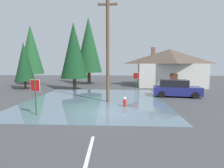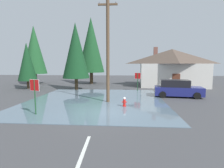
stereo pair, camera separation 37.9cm
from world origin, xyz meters
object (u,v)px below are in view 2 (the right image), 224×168
object	(u,v)px
parked_car	(177,89)
utility_pole	(108,49)
fire_hydrant	(124,102)
pine_tree_short_left	(34,50)
pine_tree_far_center	(91,45)
house	(171,67)
stop_sign_near	(35,90)
stop_sign_far	(138,78)
pine_tree_mid_left	(76,51)
pine_tree_tall_left	(27,62)

from	to	relation	value
parked_car	utility_pole	bearing A→B (deg)	-155.74
fire_hydrant	pine_tree_short_left	world-z (taller)	pine_tree_short_left
pine_tree_far_center	house	bearing A→B (deg)	-7.78
stop_sign_near	utility_pole	size ratio (longest dim) A/B	0.26
fire_hydrant	pine_tree_far_center	bearing A→B (deg)	109.45
stop_sign_far	pine_tree_mid_left	size ratio (longest dim) A/B	0.26
utility_pole	parked_car	distance (m)	8.15
utility_pole	pine_tree_mid_left	world-z (taller)	utility_pole
utility_pole	pine_tree_tall_left	bearing A→B (deg)	146.32
fire_hydrant	house	size ratio (longest dim) A/B	0.07
fire_hydrant	stop_sign_far	size ratio (longest dim) A/B	0.34
stop_sign_far	pine_tree_far_center	size ratio (longest dim) A/B	0.21
fire_hydrant	utility_pole	bearing A→B (deg)	131.87
pine_tree_tall_left	pine_tree_mid_left	distance (m)	6.84
stop_sign_near	pine_tree_tall_left	xyz separation A→B (m)	(-7.16, 11.80, 1.93)
house	fire_hydrant	bearing A→B (deg)	-116.42
fire_hydrant	parked_car	distance (m)	6.94
stop_sign_near	pine_tree_far_center	bearing A→B (deg)	89.65
utility_pole	pine_tree_mid_left	distance (m)	8.54
pine_tree_short_left	utility_pole	bearing A→B (deg)	-45.05
house	pine_tree_short_left	xyz separation A→B (m)	(-21.76, 0.95, 2.72)
fire_hydrant	utility_pole	xyz separation A→B (m)	(-1.41, 1.57, 4.14)
stop_sign_near	pine_tree_tall_left	bearing A→B (deg)	121.24
parked_car	pine_tree_short_left	distance (m)	23.05
utility_pole	pine_tree_far_center	size ratio (longest dim) A/B	0.81
pine_tree_tall_left	pine_tree_far_center	bearing A→B (deg)	42.02
pine_tree_short_left	stop_sign_far	bearing A→B (deg)	-22.34
stop_sign_near	house	distance (m)	20.93
pine_tree_tall_left	stop_sign_far	bearing A→B (deg)	-3.68
house	pine_tree_tall_left	bearing A→B (deg)	-166.25
pine_tree_mid_left	stop_sign_near	bearing A→B (deg)	-87.58
utility_pole	house	bearing A→B (deg)	56.06
utility_pole	pine_tree_far_center	xyz separation A→B (m)	(-4.15, 14.16, 1.81)
stop_sign_near	pine_tree_mid_left	size ratio (longest dim) A/B	0.27
stop_sign_far	pine_tree_short_left	distance (m)	18.11
fire_hydrant	pine_tree_mid_left	bearing A→B (deg)	125.32
parked_car	stop_sign_far	bearing A→B (deg)	134.70
parked_car	pine_tree_mid_left	bearing A→B (deg)	160.10
pine_tree_tall_left	pine_tree_short_left	size ratio (longest dim) A/B	0.64
fire_hydrant	utility_pole	size ratio (longest dim) A/B	0.09
stop_sign_far	house	world-z (taller)	house
stop_sign_near	pine_tree_mid_left	bearing A→B (deg)	92.42
stop_sign_near	pine_tree_short_left	bearing A→B (deg)	117.40
stop_sign_near	pine_tree_far_center	size ratio (longest dim) A/B	0.21
stop_sign_near	pine_tree_tall_left	world-z (taller)	pine_tree_tall_left
stop_sign_far	house	xyz separation A→B (m)	(5.41, 5.77, 1.27)
pine_tree_mid_left	house	bearing A→B (deg)	22.20
pine_tree_mid_left	utility_pole	bearing A→B (deg)	-56.30
stop_sign_far	pine_tree_tall_left	size ratio (longest dim) A/B	0.37
house	pine_tree_far_center	world-z (taller)	pine_tree_far_center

